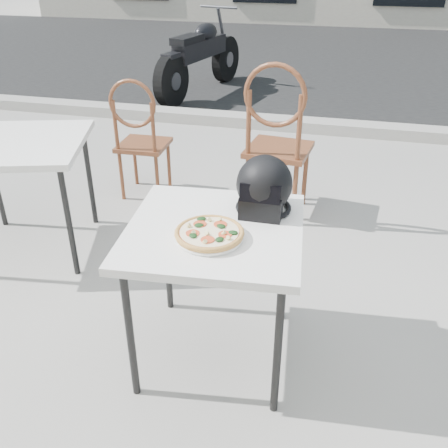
% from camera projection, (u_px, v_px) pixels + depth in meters
% --- Properties ---
extents(ground, '(80.00, 80.00, 0.00)m').
position_uv_depth(ground, '(230.00, 288.00, 2.97)').
color(ground, '#9B9893').
rests_on(ground, ground).
extents(street_asphalt, '(30.00, 8.00, 0.00)m').
position_uv_depth(street_asphalt, '(319.00, 58.00, 8.89)').
color(street_asphalt, black).
rests_on(street_asphalt, ground).
extents(curb, '(30.00, 0.25, 0.12)m').
position_uv_depth(curb, '(292.00, 124.00, 5.48)').
color(curb, '#9E9A93').
rests_on(curb, ground).
extents(cafe_table_main, '(0.82, 0.82, 0.72)m').
position_uv_depth(cafe_table_main, '(214.00, 240.00, 2.19)').
color(cafe_table_main, white).
rests_on(cafe_table_main, ground).
extents(plate, '(0.35, 0.35, 0.02)m').
position_uv_depth(plate, '(209.00, 237.00, 2.07)').
color(plate, white).
rests_on(plate, cafe_table_main).
extents(pizza, '(0.38, 0.38, 0.04)m').
position_uv_depth(pizza, '(209.00, 233.00, 2.06)').
color(pizza, '#C38F47').
rests_on(pizza, plate).
extents(helmet, '(0.26, 0.27, 0.26)m').
position_uv_depth(helmet, '(264.00, 188.00, 2.24)').
color(helmet, black).
rests_on(helmet, cafe_table_main).
extents(cafe_chair_main, '(0.48, 0.48, 1.14)m').
position_uv_depth(cafe_chair_main, '(277.00, 134.00, 3.46)').
color(cafe_chair_main, brown).
rests_on(cafe_chair_main, ground).
extents(cafe_table_side, '(0.99, 0.99, 0.75)m').
position_uv_depth(cafe_table_side, '(18.00, 151.00, 3.04)').
color(cafe_table_side, white).
rests_on(cafe_table_side, ground).
extents(cafe_chair_side, '(0.38, 0.38, 0.96)m').
position_uv_depth(cafe_chair_side, '(139.00, 133.00, 3.79)').
color(cafe_chair_side, brown).
rests_on(cafe_chair_side, ground).
extents(motorcycle, '(0.69, 2.09, 1.06)m').
position_uv_depth(motorcycle, '(201.00, 58.00, 6.63)').
color(motorcycle, black).
rests_on(motorcycle, street_asphalt).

